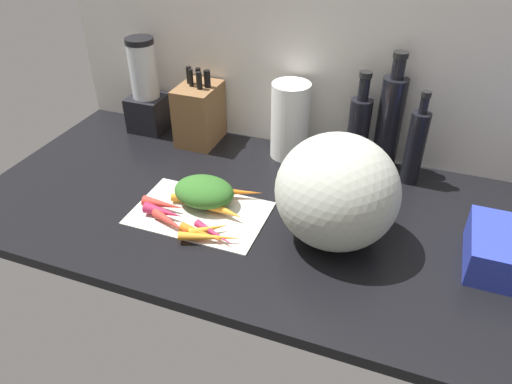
% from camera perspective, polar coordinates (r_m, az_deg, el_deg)
% --- Properties ---
extents(ground_plane, '(1.70, 0.80, 0.03)m').
position_cam_1_polar(ground_plane, '(1.33, 2.64, -2.56)').
color(ground_plane, black).
extents(wall_back, '(1.70, 0.03, 0.60)m').
position_cam_1_polar(wall_back, '(1.52, 7.72, 15.45)').
color(wall_back, silver).
rests_on(wall_back, ground_plane).
extents(cutting_board, '(0.36, 0.23, 0.01)m').
position_cam_1_polar(cutting_board, '(1.31, -6.67, -2.43)').
color(cutting_board, beige).
rests_on(cutting_board, ground_plane).
extents(carrot_0, '(0.12, 0.04, 0.03)m').
position_cam_1_polar(carrot_0, '(1.33, -10.89, -1.45)').
color(carrot_0, red).
rests_on(carrot_0, cutting_board).
extents(carrot_1, '(0.12, 0.05, 0.03)m').
position_cam_1_polar(carrot_1, '(1.28, -3.65, -2.26)').
color(carrot_1, orange).
rests_on(carrot_1, cutting_board).
extents(carrot_2, '(0.12, 0.04, 0.03)m').
position_cam_1_polar(carrot_2, '(1.21, -6.39, -4.92)').
color(carrot_2, orange).
rests_on(carrot_2, cutting_board).
extents(carrot_3, '(0.13, 0.07, 0.03)m').
position_cam_1_polar(carrot_3, '(1.26, -10.01, -3.58)').
color(carrot_3, red).
rests_on(carrot_3, cutting_board).
extents(carrot_4, '(0.11, 0.03, 0.03)m').
position_cam_1_polar(carrot_4, '(1.30, -10.86, -2.33)').
color(carrot_4, '#B2264C').
rests_on(carrot_4, cutting_board).
extents(carrot_5, '(0.13, 0.07, 0.02)m').
position_cam_1_polar(carrot_5, '(1.22, -4.92, -4.94)').
color(carrot_5, '#B2264C').
rests_on(carrot_5, cutting_board).
extents(carrot_6, '(0.09, 0.09, 0.02)m').
position_cam_1_polar(carrot_6, '(1.23, -5.59, -4.38)').
color(carrot_6, orange).
rests_on(carrot_6, cutting_board).
extents(carrot_7, '(0.15, 0.06, 0.02)m').
position_cam_1_polar(carrot_7, '(1.34, -6.95, -0.81)').
color(carrot_7, orange).
rests_on(carrot_7, cutting_board).
extents(carrot_8, '(0.16, 0.07, 0.02)m').
position_cam_1_polar(carrot_8, '(1.20, -5.35, -5.34)').
color(carrot_8, orange).
rests_on(carrot_8, cutting_board).
extents(carrot_9, '(0.18, 0.08, 0.03)m').
position_cam_1_polar(carrot_9, '(1.35, -2.95, -0.02)').
color(carrot_9, orange).
rests_on(carrot_9, cutting_board).
extents(carrot_greens_pile, '(0.17, 0.13, 0.07)m').
position_cam_1_polar(carrot_greens_pile, '(1.32, -6.16, 0.05)').
color(carrot_greens_pile, '#2D6023').
rests_on(carrot_greens_pile, cutting_board).
extents(winter_squash, '(0.30, 0.28, 0.29)m').
position_cam_1_polar(winter_squash, '(1.16, 9.54, -0.01)').
color(winter_squash, '#B2B7A8').
rests_on(winter_squash, ground_plane).
extents(knife_block, '(0.12, 0.16, 0.25)m').
position_cam_1_polar(knife_block, '(1.62, -6.72, 9.22)').
color(knife_block, brown).
rests_on(knife_block, ground_plane).
extents(blender_appliance, '(0.12, 0.12, 0.32)m').
position_cam_1_polar(blender_appliance, '(1.72, -12.87, 11.45)').
color(blender_appliance, black).
rests_on(blender_appliance, ground_plane).
extents(paper_towel_roll, '(0.12, 0.12, 0.24)m').
position_cam_1_polar(paper_towel_roll, '(1.52, 4.04, 8.41)').
color(paper_towel_roll, white).
rests_on(paper_towel_roll, ground_plane).
extents(bottle_0, '(0.07, 0.07, 0.30)m').
position_cam_1_polar(bottle_0, '(1.49, 12.03, 7.21)').
color(bottle_0, black).
rests_on(bottle_0, ground_plane).
extents(bottle_1, '(0.07, 0.07, 0.36)m').
position_cam_1_polar(bottle_1, '(1.48, 15.49, 8.02)').
color(bottle_1, black).
rests_on(bottle_1, ground_plane).
extents(bottle_2, '(0.05, 0.05, 0.28)m').
position_cam_1_polar(bottle_2, '(1.46, 18.33, 5.21)').
color(bottle_2, black).
rests_on(bottle_2, ground_plane).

